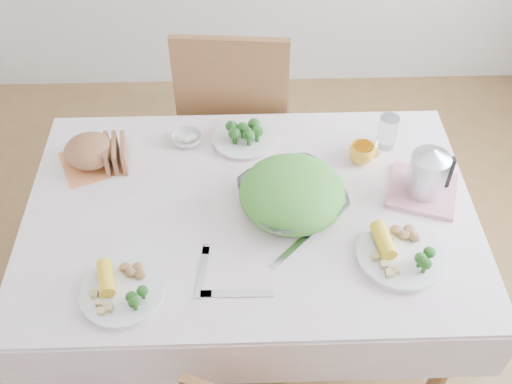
{
  "coord_description": "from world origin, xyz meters",
  "views": [
    {
      "loc": [
        -0.02,
        -1.35,
        2.24
      ],
      "look_at": [
        0.02,
        0.02,
        0.82
      ],
      "focal_mm": 42.0,
      "sensor_mm": 36.0,
      "label": 1
    }
  ],
  "objects_px": {
    "dinner_plate_left": "(123,292)",
    "dinner_plate_right": "(400,255)",
    "dining_table": "(251,277)",
    "salad_bowl": "(292,198)",
    "chair_far": "(238,125)",
    "yellow_mug": "(362,153)",
    "electric_kettle": "(429,167)"
  },
  "relations": [
    {
      "from": "dinner_plate_left",
      "to": "dinner_plate_right",
      "type": "xyz_separation_m",
      "value": [
        0.84,
        0.11,
        0.0
      ]
    },
    {
      "from": "dining_table",
      "to": "salad_bowl",
      "type": "bearing_deg",
      "value": 1.62
    },
    {
      "from": "dining_table",
      "to": "chair_far",
      "type": "distance_m",
      "value": 0.8
    },
    {
      "from": "salad_bowl",
      "to": "dinner_plate_right",
      "type": "bearing_deg",
      "value": -34.85
    },
    {
      "from": "dinner_plate_left",
      "to": "yellow_mug",
      "type": "xyz_separation_m",
      "value": [
        0.79,
        0.55,
        0.03
      ]
    },
    {
      "from": "dinner_plate_right",
      "to": "electric_kettle",
      "type": "xyz_separation_m",
      "value": [
        0.13,
        0.28,
        0.11
      ]
    },
    {
      "from": "dinner_plate_left",
      "to": "dinner_plate_right",
      "type": "bearing_deg",
      "value": 7.53
    },
    {
      "from": "dinner_plate_left",
      "to": "yellow_mug",
      "type": "height_order",
      "value": "yellow_mug"
    },
    {
      "from": "chair_far",
      "to": "dinner_plate_right",
      "type": "xyz_separation_m",
      "value": [
        0.5,
        -1.02,
        0.31
      ]
    },
    {
      "from": "dinner_plate_left",
      "to": "electric_kettle",
      "type": "bearing_deg",
      "value": 21.73
    },
    {
      "from": "dinner_plate_left",
      "to": "dining_table",
      "type": "bearing_deg",
      "value": 40.84
    },
    {
      "from": "salad_bowl",
      "to": "electric_kettle",
      "type": "height_order",
      "value": "electric_kettle"
    },
    {
      "from": "dining_table",
      "to": "yellow_mug",
      "type": "xyz_separation_m",
      "value": [
        0.4,
        0.22,
        0.42
      ]
    },
    {
      "from": "chair_far",
      "to": "salad_bowl",
      "type": "distance_m",
      "value": 0.88
    },
    {
      "from": "dinner_plate_left",
      "to": "dinner_plate_right",
      "type": "relative_size",
      "value": 0.91
    },
    {
      "from": "chair_far",
      "to": "electric_kettle",
      "type": "height_order",
      "value": "chair_far"
    },
    {
      "from": "chair_far",
      "to": "yellow_mug",
      "type": "xyz_separation_m",
      "value": [
        0.45,
        -0.58,
        0.33
      ]
    },
    {
      "from": "dinner_plate_right",
      "to": "chair_far",
      "type": "bearing_deg",
      "value": 116.17
    },
    {
      "from": "salad_bowl",
      "to": "dinner_plate_right",
      "type": "xyz_separation_m",
      "value": [
        0.32,
        -0.22,
        -0.03
      ]
    },
    {
      "from": "yellow_mug",
      "to": "dining_table",
      "type": "bearing_deg",
      "value": -151.3
    },
    {
      "from": "salad_bowl",
      "to": "electric_kettle",
      "type": "bearing_deg",
      "value": 6.74
    },
    {
      "from": "chair_far",
      "to": "dinner_plate_right",
      "type": "distance_m",
      "value": 1.17
    },
    {
      "from": "dining_table",
      "to": "electric_kettle",
      "type": "xyz_separation_m",
      "value": [
        0.59,
        0.06,
        0.51
      ]
    },
    {
      "from": "dinner_plate_right",
      "to": "yellow_mug",
      "type": "xyz_separation_m",
      "value": [
        -0.05,
        0.44,
        0.03
      ]
    },
    {
      "from": "chair_far",
      "to": "salad_bowl",
      "type": "relative_size",
      "value": 3.18
    },
    {
      "from": "dinner_plate_left",
      "to": "electric_kettle",
      "type": "distance_m",
      "value": 1.05
    },
    {
      "from": "dinner_plate_right",
      "to": "yellow_mug",
      "type": "relative_size",
      "value": 3.0
    },
    {
      "from": "chair_far",
      "to": "electric_kettle",
      "type": "distance_m",
      "value": 1.06
    },
    {
      "from": "dining_table",
      "to": "dinner_plate_left",
      "type": "xyz_separation_m",
      "value": [
        -0.38,
        -0.33,
        0.4
      ]
    },
    {
      "from": "chair_far",
      "to": "yellow_mug",
      "type": "distance_m",
      "value": 0.8
    },
    {
      "from": "yellow_mug",
      "to": "electric_kettle",
      "type": "distance_m",
      "value": 0.26
    },
    {
      "from": "salad_bowl",
      "to": "dinner_plate_left",
      "type": "distance_m",
      "value": 0.62
    }
  ]
}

